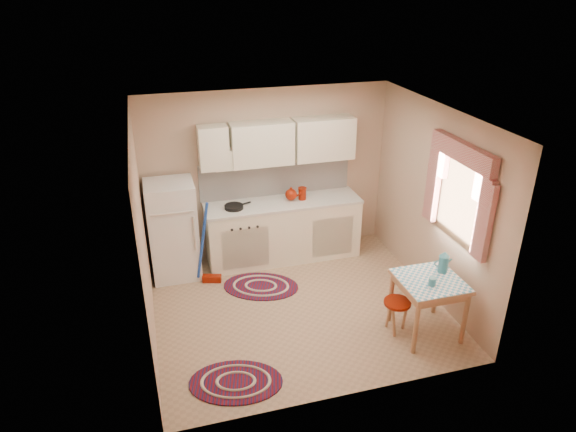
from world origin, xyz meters
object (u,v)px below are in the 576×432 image
(fridge, at_px, (173,230))
(stool, at_px, (396,316))
(table, at_px, (427,306))
(base_cabinets, at_px, (283,231))

(fridge, bearing_deg, stool, -40.13)
(table, distance_m, stool, 0.38)
(fridge, relative_size, table, 1.94)
(stool, bearing_deg, base_cabinets, 111.59)
(base_cabinets, distance_m, stool, 2.25)
(base_cabinets, bearing_deg, fridge, -178.19)
(fridge, height_order, stool, fridge)
(fridge, height_order, base_cabinets, fridge)
(stool, bearing_deg, table, -17.72)
(fridge, bearing_deg, table, -37.94)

